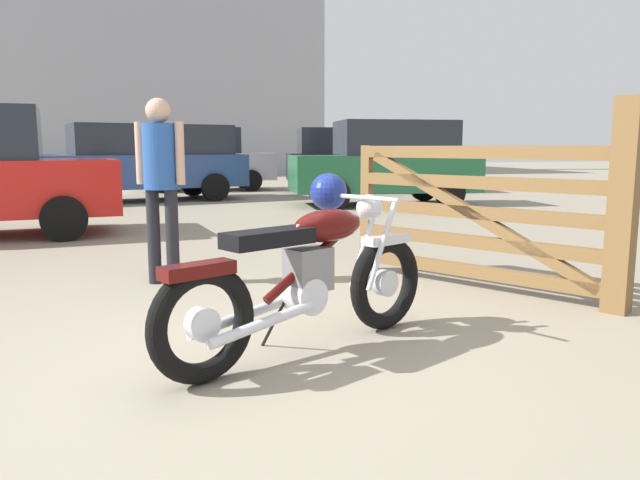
{
  "coord_description": "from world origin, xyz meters",
  "views": [
    {
      "loc": [
        -0.68,
        -3.43,
        1.23
      ],
      "look_at": [
        0.52,
        0.31,
        0.64
      ],
      "focal_mm": 34.35,
      "sensor_mm": 36.0,
      "label": 1
    }
  ],
  "objects_px": {
    "red_hatchback_near": "(144,160)",
    "silver_sedan_mid": "(369,158)",
    "vintage_motorcycle": "(310,271)",
    "timber_gate": "(505,211)",
    "dark_sedan_left": "(202,158)",
    "pale_sedan_back": "(387,162)",
    "bystander": "(161,171)"
  },
  "relations": [
    {
      "from": "red_hatchback_near",
      "to": "dark_sedan_left",
      "type": "xyz_separation_m",
      "value": [
        1.69,
        3.13,
        -0.02
      ]
    },
    {
      "from": "silver_sedan_mid",
      "to": "red_hatchback_near",
      "type": "relative_size",
      "value": 1.0
    },
    {
      "from": "bystander",
      "to": "pale_sedan_back",
      "type": "distance_m",
      "value": 8.18
    },
    {
      "from": "pale_sedan_back",
      "to": "silver_sedan_mid",
      "type": "bearing_deg",
      "value": -98.53
    },
    {
      "from": "vintage_motorcycle",
      "to": "silver_sedan_mid",
      "type": "distance_m",
      "value": 13.44
    },
    {
      "from": "red_hatchback_near",
      "to": "dark_sedan_left",
      "type": "bearing_deg",
      "value": -129.3
    },
    {
      "from": "bystander",
      "to": "red_hatchback_near",
      "type": "distance_m",
      "value": 9.09
    },
    {
      "from": "silver_sedan_mid",
      "to": "dark_sedan_left",
      "type": "distance_m",
      "value": 4.8
    },
    {
      "from": "red_hatchback_near",
      "to": "dark_sedan_left",
      "type": "distance_m",
      "value": 3.56
    },
    {
      "from": "red_hatchback_near",
      "to": "dark_sedan_left",
      "type": "height_order",
      "value": "dark_sedan_left"
    },
    {
      "from": "timber_gate",
      "to": "silver_sedan_mid",
      "type": "relative_size",
      "value": 0.46
    },
    {
      "from": "silver_sedan_mid",
      "to": "pale_sedan_back",
      "type": "distance_m",
      "value": 3.85
    },
    {
      "from": "silver_sedan_mid",
      "to": "pale_sedan_back",
      "type": "relative_size",
      "value": 1.21
    },
    {
      "from": "dark_sedan_left",
      "to": "red_hatchback_near",
      "type": "bearing_deg",
      "value": -116.81
    },
    {
      "from": "timber_gate",
      "to": "vintage_motorcycle",
      "type": "bearing_deg",
      "value": 85.22
    },
    {
      "from": "timber_gate",
      "to": "silver_sedan_mid",
      "type": "distance_m",
      "value": 11.88
    },
    {
      "from": "timber_gate",
      "to": "silver_sedan_mid",
      "type": "height_order",
      "value": "silver_sedan_mid"
    },
    {
      "from": "vintage_motorcycle",
      "to": "timber_gate",
      "type": "bearing_deg",
      "value": -0.15
    },
    {
      "from": "timber_gate",
      "to": "dark_sedan_left",
      "type": "height_order",
      "value": "dark_sedan_left"
    },
    {
      "from": "red_hatchback_near",
      "to": "silver_sedan_mid",
      "type": "bearing_deg",
      "value": 178.88
    },
    {
      "from": "dark_sedan_left",
      "to": "pale_sedan_back",
      "type": "height_order",
      "value": "same"
    },
    {
      "from": "timber_gate",
      "to": "dark_sedan_left",
      "type": "bearing_deg",
      "value": -25.79
    },
    {
      "from": "pale_sedan_back",
      "to": "timber_gate",
      "type": "bearing_deg",
      "value": 81.27
    },
    {
      "from": "timber_gate",
      "to": "dark_sedan_left",
      "type": "xyz_separation_m",
      "value": [
        -0.88,
        13.47,
        0.21
      ]
    },
    {
      "from": "timber_gate",
      "to": "silver_sedan_mid",
      "type": "bearing_deg",
      "value": -46.35
    },
    {
      "from": "timber_gate",
      "to": "pale_sedan_back",
      "type": "distance_m",
      "value": 8.03
    },
    {
      "from": "silver_sedan_mid",
      "to": "dark_sedan_left",
      "type": "bearing_deg",
      "value": 164.95
    },
    {
      "from": "vintage_motorcycle",
      "to": "silver_sedan_mid",
      "type": "height_order",
      "value": "silver_sedan_mid"
    },
    {
      "from": "timber_gate",
      "to": "red_hatchback_near",
      "type": "bearing_deg",
      "value": -15.55
    },
    {
      "from": "vintage_motorcycle",
      "to": "timber_gate",
      "type": "height_order",
      "value": "timber_gate"
    },
    {
      "from": "vintage_motorcycle",
      "to": "red_hatchback_near",
      "type": "bearing_deg",
      "value": 68.08
    },
    {
      "from": "bystander",
      "to": "red_hatchback_near",
      "type": "xyz_separation_m",
      "value": [
        0.15,
        9.09,
        -0.08
      ]
    }
  ]
}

